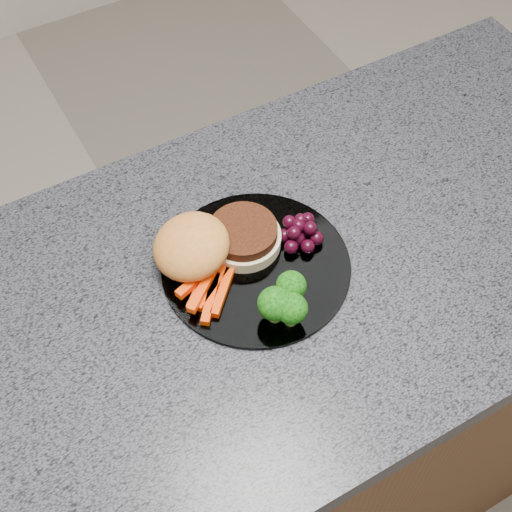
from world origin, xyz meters
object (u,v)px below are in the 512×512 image
Objects in this scene: island_cabinet at (289,403)px; plate at (256,266)px; burger at (210,245)px; grape_bunch at (300,232)px.

island_cabinet is 0.48m from plate.
burger is 2.77× the size of grape_bunch.
plate is 1.43× the size of burger.
plate is 3.95× the size of grape_bunch.
plate is at bearing 163.19° from island_cabinet.
burger is at bearing 149.71° from island_cabinet.
grape_bunch is at bearing -16.53° from burger.
plate is 0.08m from grape_bunch.
island_cabinet is 18.22× the size of grape_bunch.
island_cabinet is at bearing -16.81° from plate.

